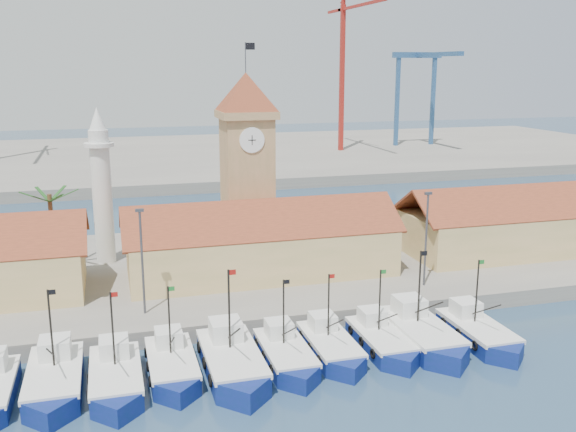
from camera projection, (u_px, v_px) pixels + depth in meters
name	position (u px, v px, depth m)	size (l,w,h in m)	color
ground	(326.00, 375.00, 46.39)	(400.00, 400.00, 0.00)	#1D384F
quay	(252.00, 268.00, 68.69)	(140.00, 32.00, 1.50)	gray
terminal	(171.00, 158.00, 149.19)	(240.00, 80.00, 2.00)	gray
boat_1	(54.00, 382.00, 43.74)	(3.64, 9.98, 7.55)	navy
boat_2	(116.00, 380.00, 44.10)	(3.49, 9.57, 7.24)	navy
boat_3	(172.00, 367.00, 46.04)	(3.35, 9.17, 6.94)	navy
boat_4	(233.00, 364.00, 46.26)	(3.92, 10.75, 8.13)	navy
boat_5	(287.00, 357.00, 47.75)	(3.30, 9.04, 6.84)	navy
boat_6	(331.00, 348.00, 49.21)	(3.27, 8.96, 6.78)	navy
boat_7	(383.00, 342.00, 50.26)	(3.27, 8.96, 6.78)	navy
boat_8	(423.00, 336.00, 51.14)	(3.89, 10.65, 8.06)	navy
boat_9	(480.00, 334.00, 51.67)	(3.44, 9.43, 7.13)	navy
hall_center	(261.00, 249.00, 64.21)	(27.04, 10.13, 7.61)	#E7BD7F
hall_right	(535.00, 227.00, 72.71)	(31.20, 10.13, 7.61)	#E7BD7F
clock_tower	(247.00, 161.00, 68.00)	(5.80, 5.80, 22.70)	tan
minaret	(102.00, 186.00, 66.40)	(3.00, 3.00, 16.30)	silver
palm_tree	(52.00, 226.00, 64.00)	(5.60, 5.03, 8.39)	brown
lamp_posts	(287.00, 245.00, 56.28)	(80.70, 0.25, 9.03)	#3F3F44
crane_red_right	(345.00, 54.00, 148.30)	(1.00, 33.64, 40.59)	#A02018
gantry	(423.00, 73.00, 158.18)	(13.00, 22.00, 23.20)	#2B5485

